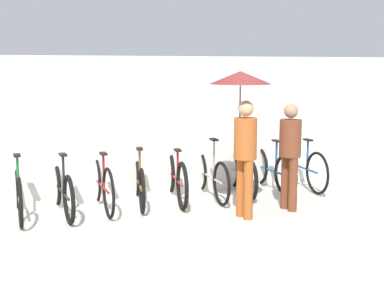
{
  "coord_description": "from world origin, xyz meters",
  "views": [
    {
      "loc": [
        -3.18,
        -5.84,
        2.16
      ],
      "look_at": [
        0.0,
        1.15,
        1.0
      ],
      "focal_mm": 50.0,
      "sensor_mm": 36.0,
      "label": 1
    }
  ],
  "objects_px": {
    "parked_bicycle_2": "(102,184)",
    "parked_bicycle_8": "(302,166)",
    "parked_bicycle_4": "(175,177)",
    "pedestrian_leading": "(242,108)",
    "parked_bicycle_5": "(210,175)",
    "parked_bicycle_6": "(241,173)",
    "parked_bicycle_0": "(18,193)",
    "parked_bicycle_7": "(271,169)",
    "pedestrian_center": "(290,149)",
    "parked_bicycle_3": "(139,182)",
    "parked_bicycle_1": "(62,190)"
  },
  "relations": [
    {
      "from": "parked_bicycle_0",
      "to": "parked_bicycle_7",
      "type": "distance_m",
      "value": 4.16
    },
    {
      "from": "parked_bicycle_8",
      "to": "pedestrian_center",
      "type": "distance_m",
      "value": 1.62
    },
    {
      "from": "parked_bicycle_2",
      "to": "parked_bicycle_5",
      "type": "distance_m",
      "value": 1.78
    },
    {
      "from": "parked_bicycle_1",
      "to": "parked_bicycle_7",
      "type": "relative_size",
      "value": 1.05
    },
    {
      "from": "parked_bicycle_5",
      "to": "parked_bicycle_7",
      "type": "xyz_separation_m",
      "value": [
        1.19,
        0.03,
        -0.01
      ]
    },
    {
      "from": "parked_bicycle_6",
      "to": "parked_bicycle_8",
      "type": "distance_m",
      "value": 1.19
    },
    {
      "from": "parked_bicycle_3",
      "to": "pedestrian_center",
      "type": "xyz_separation_m",
      "value": [
        1.93,
        -1.21,
        0.56
      ]
    },
    {
      "from": "parked_bicycle_7",
      "to": "pedestrian_leading",
      "type": "bearing_deg",
      "value": 136.54
    },
    {
      "from": "pedestrian_center",
      "to": "parked_bicycle_6",
      "type": "bearing_deg",
      "value": 93.53
    },
    {
      "from": "parked_bicycle_0",
      "to": "pedestrian_center",
      "type": "distance_m",
      "value": 3.94
    },
    {
      "from": "parked_bicycle_1",
      "to": "parked_bicycle_4",
      "type": "height_order",
      "value": "same"
    },
    {
      "from": "parked_bicycle_0",
      "to": "parked_bicycle_3",
      "type": "relative_size",
      "value": 1.02
    },
    {
      "from": "parked_bicycle_3",
      "to": "pedestrian_center",
      "type": "relative_size",
      "value": 1.03
    },
    {
      "from": "parked_bicycle_1",
      "to": "parked_bicycle_5",
      "type": "xyz_separation_m",
      "value": [
        2.38,
        0.0,
        0.01
      ]
    },
    {
      "from": "parked_bicycle_2",
      "to": "parked_bicycle_3",
      "type": "distance_m",
      "value": 0.6
    },
    {
      "from": "parked_bicycle_4",
      "to": "pedestrian_center",
      "type": "distance_m",
      "value": 1.86
    },
    {
      "from": "parked_bicycle_6",
      "to": "pedestrian_center",
      "type": "height_order",
      "value": "pedestrian_center"
    },
    {
      "from": "parked_bicycle_2",
      "to": "parked_bicycle_4",
      "type": "distance_m",
      "value": 1.19
    },
    {
      "from": "parked_bicycle_2",
      "to": "parked_bicycle_3",
      "type": "xyz_separation_m",
      "value": [
        0.6,
        0.03,
        -0.03
      ]
    },
    {
      "from": "parked_bicycle_2",
      "to": "parked_bicycle_6",
      "type": "relative_size",
      "value": 1.06
    },
    {
      "from": "parked_bicycle_8",
      "to": "pedestrian_leading",
      "type": "bearing_deg",
      "value": 128.46
    },
    {
      "from": "parked_bicycle_0",
      "to": "pedestrian_leading",
      "type": "height_order",
      "value": "pedestrian_leading"
    },
    {
      "from": "parked_bicycle_1",
      "to": "parked_bicycle_4",
      "type": "xyz_separation_m",
      "value": [
        1.78,
        0.02,
        0.02
      ]
    },
    {
      "from": "parked_bicycle_5",
      "to": "parked_bicycle_4",
      "type": "bearing_deg",
      "value": 95.03
    },
    {
      "from": "parked_bicycle_7",
      "to": "parked_bicycle_6",
      "type": "bearing_deg",
      "value": 93.74
    },
    {
      "from": "pedestrian_leading",
      "to": "parked_bicycle_7",
      "type": "bearing_deg",
      "value": 38.24
    },
    {
      "from": "parked_bicycle_5",
      "to": "pedestrian_leading",
      "type": "bearing_deg",
      "value": -176.8
    },
    {
      "from": "parked_bicycle_4",
      "to": "parked_bicycle_8",
      "type": "distance_m",
      "value": 2.38
    },
    {
      "from": "parked_bicycle_3",
      "to": "parked_bicycle_1",
      "type": "bearing_deg",
      "value": 106.94
    },
    {
      "from": "parked_bicycle_3",
      "to": "parked_bicycle_8",
      "type": "height_order",
      "value": "parked_bicycle_3"
    },
    {
      "from": "parked_bicycle_2",
      "to": "pedestrian_leading",
      "type": "height_order",
      "value": "pedestrian_leading"
    },
    {
      "from": "parked_bicycle_6",
      "to": "parked_bicycle_8",
      "type": "relative_size",
      "value": 0.93
    },
    {
      "from": "parked_bicycle_0",
      "to": "pedestrian_center",
      "type": "bearing_deg",
      "value": -103.97
    },
    {
      "from": "parked_bicycle_0",
      "to": "parked_bicycle_2",
      "type": "distance_m",
      "value": 1.19
    },
    {
      "from": "parked_bicycle_7",
      "to": "parked_bicycle_8",
      "type": "height_order",
      "value": "parked_bicycle_7"
    },
    {
      "from": "parked_bicycle_2",
      "to": "parked_bicycle_7",
      "type": "height_order",
      "value": "parked_bicycle_7"
    },
    {
      "from": "parked_bicycle_0",
      "to": "parked_bicycle_8",
      "type": "relative_size",
      "value": 0.96
    },
    {
      "from": "parked_bicycle_1",
      "to": "parked_bicycle_5",
      "type": "height_order",
      "value": "parked_bicycle_1"
    },
    {
      "from": "parked_bicycle_1",
      "to": "parked_bicycle_2",
      "type": "xyz_separation_m",
      "value": [
        0.59,
        0.03,
        0.02
      ]
    },
    {
      "from": "parked_bicycle_1",
      "to": "parked_bicycle_3",
      "type": "xyz_separation_m",
      "value": [
        1.19,
        0.06,
        -0.01
      ]
    },
    {
      "from": "parked_bicycle_2",
      "to": "parked_bicycle_5",
      "type": "relative_size",
      "value": 0.98
    },
    {
      "from": "parked_bicycle_1",
      "to": "parked_bicycle_2",
      "type": "distance_m",
      "value": 0.6
    },
    {
      "from": "parked_bicycle_5",
      "to": "parked_bicycle_3",
      "type": "bearing_deg",
      "value": 94.43
    },
    {
      "from": "parked_bicycle_1",
      "to": "parked_bicycle_3",
      "type": "distance_m",
      "value": 1.19
    },
    {
      "from": "parked_bicycle_5",
      "to": "parked_bicycle_7",
      "type": "relative_size",
      "value": 1.06
    },
    {
      "from": "parked_bicycle_6",
      "to": "parked_bicycle_4",
      "type": "bearing_deg",
      "value": 102.35
    },
    {
      "from": "parked_bicycle_4",
      "to": "pedestrian_center",
      "type": "xyz_separation_m",
      "value": [
        1.33,
        -1.18,
        0.54
      ]
    },
    {
      "from": "parked_bicycle_8",
      "to": "parked_bicycle_7",
      "type": "bearing_deg",
      "value": 91.02
    },
    {
      "from": "parked_bicycle_2",
      "to": "parked_bicycle_8",
      "type": "xyz_separation_m",
      "value": [
        3.56,
        -0.06,
        -0.01
      ]
    },
    {
      "from": "parked_bicycle_7",
      "to": "parked_bicycle_3",
      "type": "bearing_deg",
      "value": 92.59
    }
  ]
}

